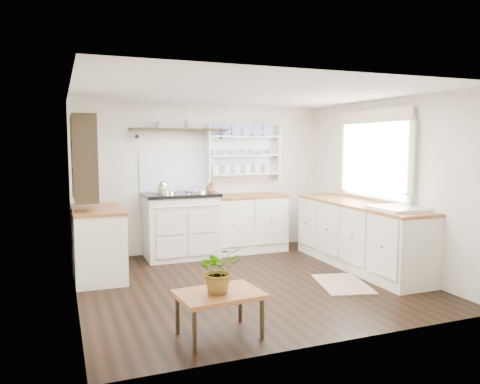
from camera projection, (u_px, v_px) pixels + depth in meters
name	position (u px, v px, depth m)	size (l,w,h in m)	color
floor	(248.00, 282.00, 5.79)	(4.00, 3.80, 0.01)	black
wall_back	(203.00, 179.00, 7.43)	(4.00, 0.02, 2.30)	beige
wall_right	(384.00, 185.00, 6.39)	(0.02, 3.80, 2.30)	beige
wall_left	(74.00, 197.00, 4.95)	(0.02, 3.80, 2.30)	beige
ceiling	(248.00, 94.00, 5.55)	(4.00, 3.80, 0.01)	white
window	(374.00, 154.00, 6.46)	(0.08, 1.55, 1.22)	white
aga_cooker	(181.00, 224.00, 7.03)	(1.09, 0.76, 1.01)	beige
back_cabinets	(245.00, 222.00, 7.44)	(1.27, 0.63, 0.90)	beige
right_cabinets	(359.00, 234.00, 6.44)	(0.62, 2.43, 0.90)	beige
belfast_sink	(397.00, 218.00, 5.71)	(0.55, 0.60, 0.45)	white
left_cabinets	(98.00, 242.00, 5.96)	(0.62, 1.13, 0.90)	beige
plate_rack	(242.00, 153.00, 7.59)	(1.20, 0.22, 0.90)	white
high_shelf	(180.00, 130.00, 7.09)	(1.50, 0.29, 0.16)	black
left_shelving	(84.00, 156.00, 5.80)	(0.28, 0.80, 1.05)	black
kettle	(163.00, 189.00, 6.76)	(0.19, 0.19, 0.24)	silver
utensil_crock	(210.00, 190.00, 7.26)	(0.13, 0.13, 0.15)	brown
center_table	(219.00, 297.00, 4.15)	(0.78, 0.59, 0.40)	brown
potted_plant	(219.00, 270.00, 4.12)	(0.37, 0.32, 0.41)	#3F7233
floor_rug	(342.00, 284.00, 5.69)	(0.55, 0.85, 0.02)	#8D6E52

